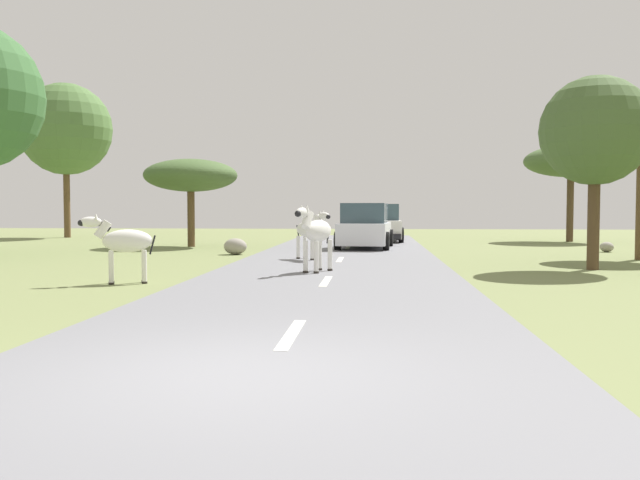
% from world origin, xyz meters
% --- Properties ---
extents(ground_plane, '(90.00, 90.00, 0.00)m').
position_xyz_m(ground_plane, '(0.00, 0.00, 0.00)').
color(ground_plane, olive).
extents(road, '(6.00, 64.00, 0.05)m').
position_xyz_m(road, '(0.33, 0.00, 0.03)').
color(road, slate).
rests_on(road, ground_plane).
extents(lane_markings, '(0.16, 56.00, 0.01)m').
position_xyz_m(lane_markings, '(0.33, -1.00, 0.05)').
color(lane_markings, silver).
rests_on(lane_markings, road).
extents(zebra_0, '(0.93, 1.65, 1.64)m').
position_xyz_m(zebra_0, '(-0.06, 10.03, 1.03)').
color(zebra_0, silver).
rests_on(zebra_0, road).
extents(zebra_1, '(1.26, 1.27, 1.50)m').
position_xyz_m(zebra_1, '(-0.58, 14.03, 0.94)').
color(zebra_1, silver).
rests_on(zebra_1, road).
extents(zebra_2, '(1.51, 0.81, 1.50)m').
position_xyz_m(zebra_2, '(-3.98, 7.67, 0.89)').
color(zebra_2, silver).
rests_on(zebra_2, ground_plane).
extents(car_0, '(2.06, 4.36, 1.74)m').
position_xyz_m(car_0, '(1.64, 25.48, 0.85)').
color(car_0, white).
rests_on(car_0, road).
extents(car_1, '(2.28, 4.46, 1.74)m').
position_xyz_m(car_1, '(1.00, 19.96, 0.85)').
color(car_1, silver).
rests_on(car_1, road).
extents(tree_2, '(2.82, 2.82, 5.02)m').
position_xyz_m(tree_2, '(7.03, 11.77, 3.58)').
color(tree_2, '#4C3823').
rests_on(tree_2, ground_plane).
extents(tree_3, '(3.84, 3.84, 3.62)m').
position_xyz_m(tree_3, '(-6.20, 21.08, 2.93)').
color(tree_3, brown).
rests_on(tree_3, ground_plane).
extents(tree_5, '(4.92, 4.92, 8.30)m').
position_xyz_m(tree_5, '(-15.24, 29.03, 5.83)').
color(tree_5, brown).
rests_on(tree_5, ground_plane).
extents(tree_7, '(4.35, 4.35, 4.59)m').
position_xyz_m(tree_7, '(10.63, 26.59, 3.80)').
color(tree_7, '#4C3823').
rests_on(tree_7, ground_plane).
extents(rock_0, '(0.79, 0.66, 0.56)m').
position_xyz_m(rock_0, '(-3.42, 16.62, 0.28)').
color(rock_0, gray).
rests_on(rock_0, ground_plane).
extents(rock_1, '(0.48, 0.52, 0.37)m').
position_xyz_m(rock_1, '(9.81, 19.00, 0.19)').
color(rock_1, gray).
rests_on(rock_1, ground_plane).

